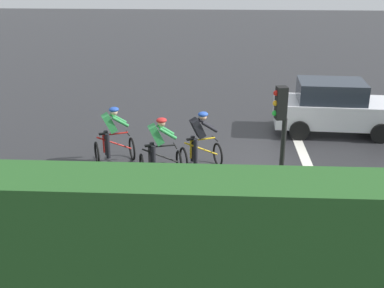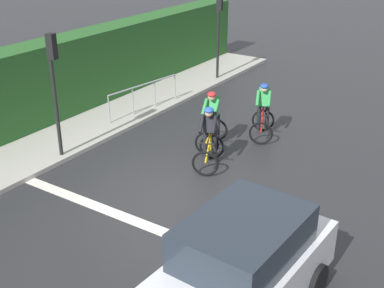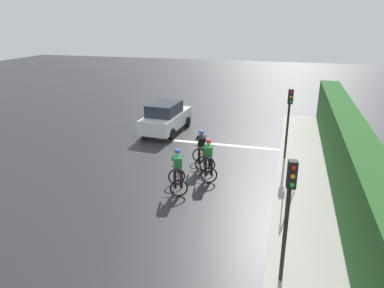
{
  "view_description": "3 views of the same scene",
  "coord_description": "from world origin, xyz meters",
  "px_view_note": "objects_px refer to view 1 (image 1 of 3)",
  "views": [
    {
      "loc": [
        -12.36,
        1.29,
        5.72
      ],
      "look_at": [
        0.2,
        1.95,
        0.73
      ],
      "focal_mm": 45.74,
      "sensor_mm": 36.0,
      "label": 1
    },
    {
      "loc": [
        6.3,
        -8.33,
        5.94
      ],
      "look_at": [
        0.13,
        1.08,
        0.86
      ],
      "focal_mm": 47.29,
      "sensor_mm": 36.0,
      "label": 2
    },
    {
      "loc": [
        -3.26,
        15.86,
        6.24
      ],
      "look_at": [
        0.56,
        2.0,
        1.13
      ],
      "focal_mm": 33.25,
      "sensor_mm": 36.0,
      "label": 3
    }
  ],
  "objects_px": {
    "cyclist_mid": "(200,142)",
    "pedestrian_railing_kerbside": "(91,208)",
    "car_white": "(335,107)",
    "cyclist_second": "(159,149)",
    "traffic_light_near_crossing": "(280,142)",
    "cyclist_lead": "(112,136)"
  },
  "relations": [
    {
      "from": "cyclist_lead",
      "to": "cyclist_second",
      "type": "xyz_separation_m",
      "value": [
        -0.85,
        -1.43,
        0.0
      ]
    },
    {
      "from": "cyclist_second",
      "to": "pedestrian_railing_kerbside",
      "type": "height_order",
      "value": "cyclist_second"
    },
    {
      "from": "car_white",
      "to": "traffic_light_near_crossing",
      "type": "distance_m",
      "value": 7.38
    },
    {
      "from": "traffic_light_near_crossing",
      "to": "pedestrian_railing_kerbside",
      "type": "distance_m",
      "value": 4.1
    },
    {
      "from": "cyclist_mid",
      "to": "car_white",
      "type": "relative_size",
      "value": 0.4
    },
    {
      "from": "cyclist_lead",
      "to": "traffic_light_near_crossing",
      "type": "bearing_deg",
      "value": -132.4
    },
    {
      "from": "cyclist_mid",
      "to": "traffic_light_near_crossing",
      "type": "height_order",
      "value": "traffic_light_near_crossing"
    },
    {
      "from": "cyclist_second",
      "to": "traffic_light_near_crossing",
      "type": "bearing_deg",
      "value": -137.06
    },
    {
      "from": "car_white",
      "to": "pedestrian_railing_kerbside",
      "type": "bearing_deg",
      "value": 137.01
    },
    {
      "from": "cyclist_mid",
      "to": "pedestrian_railing_kerbside",
      "type": "distance_m",
      "value": 4.33
    },
    {
      "from": "cyclist_second",
      "to": "cyclist_mid",
      "type": "height_order",
      "value": "same"
    },
    {
      "from": "car_white",
      "to": "traffic_light_near_crossing",
      "type": "xyz_separation_m",
      "value": [
        -6.74,
        2.67,
        1.35
      ]
    },
    {
      "from": "car_white",
      "to": "traffic_light_near_crossing",
      "type": "height_order",
      "value": "traffic_light_near_crossing"
    },
    {
      "from": "car_white",
      "to": "cyclist_second",
      "type": "bearing_deg",
      "value": 124.48
    },
    {
      "from": "cyclist_lead",
      "to": "traffic_light_near_crossing",
      "type": "distance_m",
      "value": 5.88
    },
    {
      "from": "traffic_light_near_crossing",
      "to": "pedestrian_railing_kerbside",
      "type": "bearing_deg",
      "value": 93.44
    },
    {
      "from": "cyclist_lead",
      "to": "cyclist_mid",
      "type": "distance_m",
      "value": 2.52
    },
    {
      "from": "car_white",
      "to": "traffic_light_near_crossing",
      "type": "bearing_deg",
      "value": 158.38
    },
    {
      "from": "pedestrian_railing_kerbside",
      "to": "cyclist_lead",
      "type": "bearing_deg",
      "value": 5.41
    },
    {
      "from": "cyclist_lead",
      "to": "pedestrian_railing_kerbside",
      "type": "height_order",
      "value": "cyclist_lead"
    },
    {
      "from": "cyclist_mid",
      "to": "traffic_light_near_crossing",
      "type": "relative_size",
      "value": 0.5
    },
    {
      "from": "car_white",
      "to": "pedestrian_railing_kerbside",
      "type": "xyz_separation_m",
      "value": [
        -6.97,
        6.5,
        -0.11
      ]
    }
  ]
}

